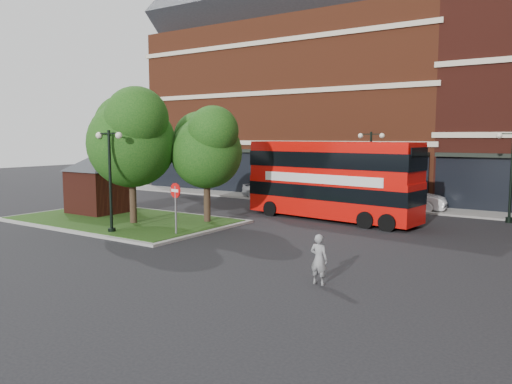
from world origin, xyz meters
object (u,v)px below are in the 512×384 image
Objects in this scene: woman at (319,259)px; car_white at (407,198)px; bus at (331,175)px; car_silver at (271,189)px.

woman reaches higher than car_white.
car_white is (2.53, 6.02, -1.77)m from bus.
car_silver is 10.31m from car_white.
bus is at bearing -129.85° from car_silver.
bus is 12.81m from woman.
bus reaches higher than car_white.
car_silver is (-7.78, 6.02, -1.79)m from bus.
car_white is (-2.57, 17.63, -0.04)m from woman.
bus is 6.34× the size of woman.
woman is 21.84m from car_silver.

